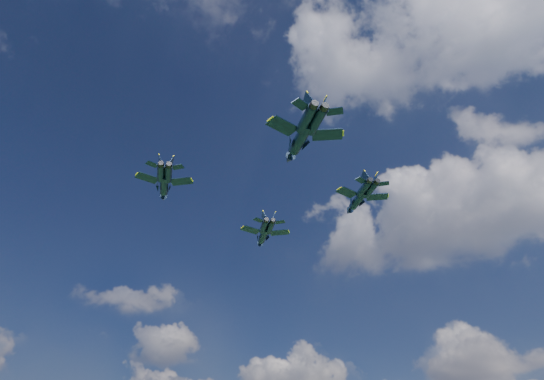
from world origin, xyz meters
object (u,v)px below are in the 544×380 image
at_px(jet_left, 164,186).
at_px(jet_slot, 299,140).
at_px(jet_right, 358,200).
at_px(jet_lead, 263,236).

relative_size(jet_left, jet_slot, 0.77).
bearing_deg(jet_right, jet_left, 176.59).
relative_size(jet_right, jet_slot, 0.82).
height_order(jet_right, jet_slot, jet_right).
bearing_deg(jet_lead, jet_left, -140.49).
bearing_deg(jet_slot, jet_right, 42.02).
bearing_deg(jet_left, jet_lead, 39.61).
height_order(jet_lead, jet_slot, jet_slot).
xyz_separation_m(jet_lead, jet_left, (-3.40, -29.69, -1.07)).
bearing_deg(jet_lead, jet_right, -48.07).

